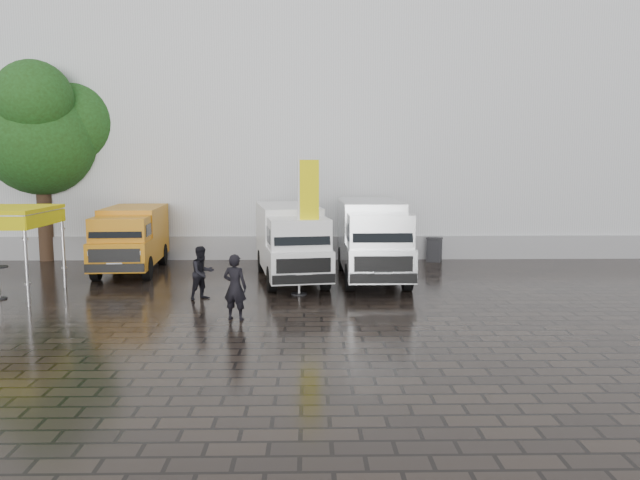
# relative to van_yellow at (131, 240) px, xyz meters

# --- Properties ---
(ground) EXTENTS (120.00, 120.00, 0.00)m
(ground) POSITION_rel_van_yellow_xyz_m (7.07, -5.14, -1.21)
(ground) COLOR black
(ground) RESTS_ON ground
(exhibition_hall) EXTENTS (44.00, 16.00, 12.00)m
(exhibition_hall) POSITION_rel_van_yellow_xyz_m (9.07, 10.86, 4.79)
(exhibition_hall) COLOR silver
(exhibition_hall) RESTS_ON ground
(hall_plinth) EXTENTS (44.00, 0.15, 1.00)m
(hall_plinth) POSITION_rel_van_yellow_xyz_m (9.07, 2.81, -0.71)
(hall_plinth) COLOR gray
(hall_plinth) RESTS_ON ground
(van_yellow) EXTENTS (2.35, 5.36, 2.42)m
(van_yellow) POSITION_rel_van_yellow_xyz_m (0.00, 0.00, 0.00)
(van_yellow) COLOR orange
(van_yellow) RESTS_ON ground
(van_white) EXTENTS (2.91, 6.22, 2.59)m
(van_white) POSITION_rel_van_yellow_xyz_m (6.10, -1.69, 0.09)
(van_white) COLOR white
(van_white) RESTS_ON ground
(van_silver) EXTENTS (2.17, 6.36, 2.75)m
(van_silver) POSITION_rel_van_yellow_xyz_m (8.99, -1.59, 0.17)
(van_silver) COLOR silver
(van_silver) RESTS_ON ground
(flagpole) EXTENTS (0.88, 0.50, 4.41)m
(flagpole) POSITION_rel_van_yellow_xyz_m (6.61, -4.14, 1.21)
(flagpole) COLOR black
(flagpole) RESTS_ON ground
(tree) EXTENTS (4.69, 4.69, 8.42)m
(tree) POSITION_rel_van_yellow_xyz_m (-4.45, 2.92, 4.19)
(tree) COLOR black
(tree) RESTS_ON ground
(wheelie_bin) EXTENTS (0.78, 0.78, 1.02)m
(wheelie_bin) POSITION_rel_van_yellow_xyz_m (11.98, 2.16, -0.70)
(wheelie_bin) COLOR black
(wheelie_bin) RESTS_ON ground
(person_front) EXTENTS (0.74, 0.59, 1.78)m
(person_front) POSITION_rel_van_yellow_xyz_m (4.77, -7.25, -0.32)
(person_front) COLOR black
(person_front) RESTS_ON ground
(person_tent) EXTENTS (1.00, 1.00, 1.64)m
(person_tent) POSITION_rel_van_yellow_xyz_m (3.49, -4.79, -0.39)
(person_tent) COLOR black
(person_tent) RESTS_ON ground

